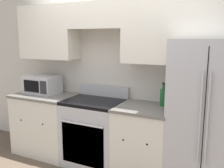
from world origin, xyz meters
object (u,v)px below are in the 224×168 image
bottle (163,97)px  microwave (42,84)px  oven_range (94,132)px  refrigerator (207,117)px

bottle → microwave: bearing=-177.5°
microwave → bottle: 1.87m
oven_range → microwave: microwave is taller
bottle → oven_range: bearing=-171.3°
oven_range → bottle: size_ratio=3.64×
oven_range → microwave: size_ratio=2.09×
refrigerator → microwave: 2.41m
microwave → bottle: size_ratio=1.74×
refrigerator → oven_range: bearing=-177.4°
oven_range → refrigerator: size_ratio=0.62×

